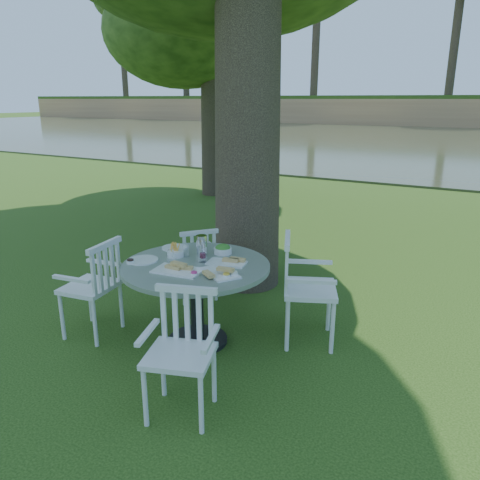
# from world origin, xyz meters

# --- Properties ---
(ground) EXTENTS (140.00, 140.00, 0.00)m
(ground) POSITION_xyz_m (0.00, 0.00, 0.00)
(ground) COLOR #19380B
(ground) RESTS_ON ground
(table) EXTENTS (1.35, 1.35, 0.78)m
(table) POSITION_xyz_m (-0.08, -0.47, 0.63)
(table) COLOR black
(table) RESTS_ON ground
(chair_ne) EXTENTS (0.65, 0.66, 1.02)m
(chair_ne) POSITION_xyz_m (0.73, 0.04, 0.60)
(chair_ne) COLOR white
(chair_ne) RESTS_ON ground
(chair_nw) EXTENTS (0.58, 0.59, 0.85)m
(chair_nw) POSITION_xyz_m (-0.63, 0.34, 0.50)
(chair_nw) COLOR white
(chair_nw) RESTS_ON ground
(chair_sw) EXTENTS (0.52, 0.55, 0.95)m
(chair_sw) POSITION_xyz_m (-0.98, -0.82, 0.56)
(chair_sw) COLOR white
(chair_sw) RESTS_ON ground
(chair_se) EXTENTS (0.58, 0.56, 0.92)m
(chair_se) POSITION_xyz_m (0.39, -1.32, 0.54)
(chair_se) COLOR white
(chair_se) RESTS_ON ground
(tableware) EXTENTS (1.16, 0.85, 0.20)m
(tableware) POSITION_xyz_m (-0.16, -0.39, 0.82)
(tableware) COLOR white
(tableware) RESTS_ON table
(river) EXTENTS (100.00, 28.00, 0.12)m
(river) POSITION_xyz_m (0.00, 23.00, 0.00)
(river) COLOR #353B23
(river) RESTS_ON ground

